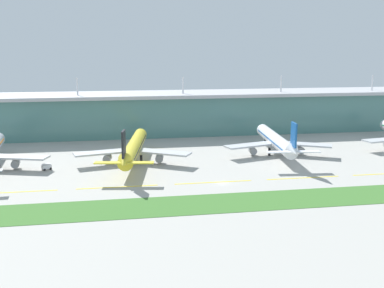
{
  "coord_description": "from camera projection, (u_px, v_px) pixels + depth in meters",
  "views": [
    {
      "loc": [
        -36.82,
        -151.52,
        46.96
      ],
      "look_at": [
        -4.94,
        35.59,
        7.0
      ],
      "focal_mm": 42.51,
      "sensor_mm": 36.0,
      "label": 1
    }
  ],
  "objects": [
    {
      "name": "taxiway_stripe_mid_west",
      "position": [
        117.0,
        187.0,
        157.02
      ],
      "size": [
        28.0,
        0.7,
        0.04
      ],
      "primitive_type": "cube",
      "color": "yellow",
      "rests_on": "ground"
    },
    {
      "name": "airliner_far_middle",
      "position": [
        276.0,
        141.0,
        203.81
      ],
      "size": [
        48.56,
        62.73,
        18.9
      ],
      "color": "white",
      "rests_on": "ground"
    },
    {
      "name": "airliner_near_middle",
      "position": [
        134.0,
        148.0,
        189.13
      ],
      "size": [
        48.2,
        66.96,
        18.9
      ],
      "color": "yellow",
      "rests_on": "ground"
    },
    {
      "name": "ground_plane",
      "position": [
        222.0,
        183.0,
        161.89
      ],
      "size": [
        600.0,
        600.0,
        0.0
      ],
      "primitive_type": "plane",
      "color": "#A8A59E"
    },
    {
      "name": "terminal_building",
      "position": [
        182.0,
        113.0,
        255.47
      ],
      "size": [
        288.0,
        34.0,
        31.93
      ],
      "color": "slate",
      "rests_on": "ground"
    },
    {
      "name": "taxiway_stripe_mid_east",
      "position": [
        303.0,
        178.0,
        168.19
      ],
      "size": [
        28.0,
        0.7,
        0.04
      ],
      "primitive_type": "cube",
      "color": "yellow",
      "rests_on": "ground"
    },
    {
      "name": "taxiway_stripe_centre",
      "position": [
        213.0,
        182.0,
        162.6
      ],
      "size": [
        28.0,
        0.7,
        0.04
      ],
      "primitive_type": "cube",
      "color": "yellow",
      "rests_on": "ground"
    },
    {
      "name": "taxiway_stripe_west",
      "position": [
        14.0,
        192.0,
        151.43
      ],
      "size": [
        28.0,
        0.7,
        0.04
      ],
      "primitive_type": "cube",
      "color": "yellow",
      "rests_on": "ground"
    },
    {
      "name": "baggage_cart",
      "position": [
        47.0,
        167.0,
        179.07
      ],
      "size": [
        4.01,
        3.49,
        2.48
      ],
      "color": "silver",
      "rests_on": "ground"
    },
    {
      "name": "grass_verge",
      "position": [
        238.0,
        202.0,
        141.69
      ],
      "size": [
        300.0,
        18.0,
        0.1
      ],
      "primitive_type": "cube",
      "color": "#3D702D",
      "rests_on": "ground"
    }
  ]
}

